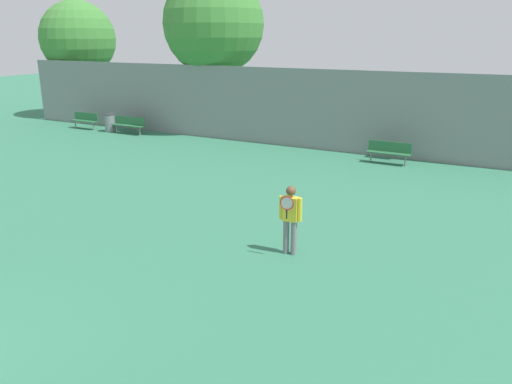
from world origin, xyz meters
The scene contains 8 objects.
tennis_player centered at (3.04, 7.07, 0.92)m, with size 0.53×0.43×1.62m.
bench_courtside_near centered at (-13.40, 16.65, 0.52)m, with size 1.67×0.40×0.85m.
bench_courtside_far centered at (2.93, 16.65, 0.52)m, with size 1.68×0.40×0.85m.
bench_adjacent_court centered at (-10.31, 16.65, 0.52)m, with size 1.90×0.40×0.85m.
trash_bin centered at (-11.56, 16.62, 0.47)m, with size 0.56×0.56×0.93m.
back_fence centered at (0.00, 17.74, 1.73)m, with size 35.81×0.06×3.46m.
tree_green_tall centered at (-16.78, 19.88, 4.61)m, with size 4.43×4.43×6.84m.
tree_green_broad centered at (-6.72, 19.25, 5.35)m, with size 4.99×4.99×7.86m.
Camera 1 is at (7.33, -2.59, 4.80)m, focal length 35.00 mm.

